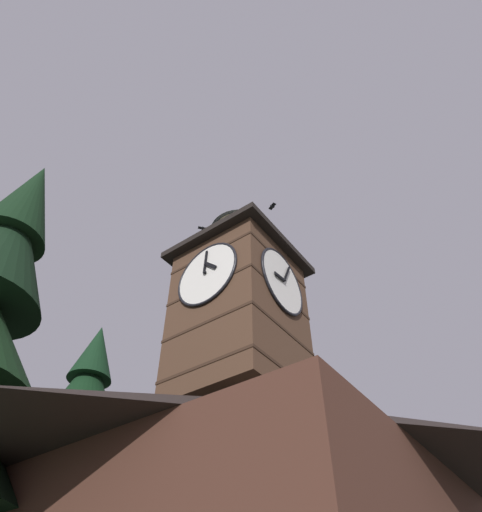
% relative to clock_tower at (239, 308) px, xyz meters
% --- Properties ---
extents(clock_tower, '(4.32, 4.32, 9.25)m').
position_rel_clock_tower_xyz_m(clock_tower, '(0.00, 0.00, 0.00)').
color(clock_tower, '#4C3323').
rests_on(clock_tower, building_main).
extents(pine_tree_behind, '(6.07, 6.07, 13.95)m').
position_rel_clock_tower_xyz_m(pine_tree_behind, '(0.03, -7.99, -5.35)').
color(pine_tree_behind, '#473323').
rests_on(pine_tree_behind, ground_plane).
extents(moon, '(1.57, 1.57, 1.57)m').
position_rel_clock_tower_xyz_m(moon, '(-18.52, -44.36, 5.59)').
color(moon, silver).
extents(flying_bird_high, '(0.36, 0.50, 0.15)m').
position_rel_clock_tower_xyz_m(flying_bird_high, '(-2.62, 0.13, 8.02)').
color(flying_bird_high, black).
extents(flying_bird_low, '(0.47, 0.43, 0.12)m').
position_rel_clock_tower_xyz_m(flying_bird_low, '(-1.41, -3.45, 7.61)').
color(flying_bird_low, black).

